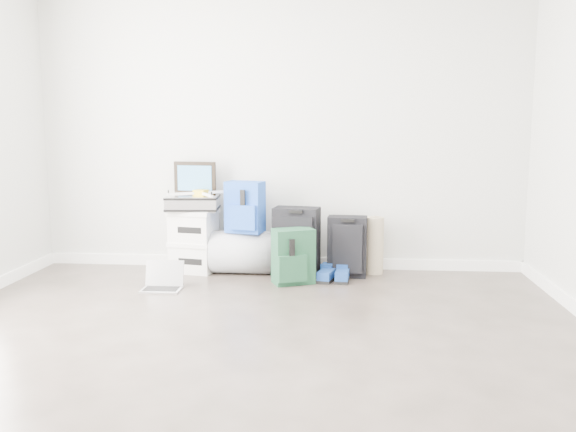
# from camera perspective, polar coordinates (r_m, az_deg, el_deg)

# --- Properties ---
(ground) EXTENTS (5.00, 5.00, 0.00)m
(ground) POSITION_cam_1_polar(r_m,az_deg,el_deg) (3.46, -4.81, -14.35)
(ground) COLOR #312B24
(ground) RESTS_ON ground
(room_envelope) EXTENTS (4.52, 5.02, 2.71)m
(room_envelope) POSITION_cam_1_polar(r_m,az_deg,el_deg) (3.22, -5.15, 15.28)
(room_envelope) COLOR beige
(room_envelope) RESTS_ON ground
(boxes_stack) EXTENTS (0.45, 0.39, 0.57)m
(boxes_stack) POSITION_cam_1_polar(r_m,az_deg,el_deg) (5.66, -8.81, -2.29)
(boxes_stack) COLOR silver
(boxes_stack) RESTS_ON ground
(briefcase) EXTENTS (0.48, 0.37, 0.13)m
(briefcase) POSITION_cam_1_polar(r_m,az_deg,el_deg) (5.61, -8.89, 1.24)
(briefcase) COLOR #B2B2B7
(briefcase) RESTS_ON boxes_stack
(painting) EXTENTS (0.40, 0.09, 0.30)m
(painting) POSITION_cam_1_polar(r_m,az_deg,el_deg) (5.68, -8.71, 3.53)
(painting) COLOR black
(painting) RESTS_ON briefcase
(drone) EXTENTS (0.54, 0.54, 0.06)m
(drone) POSITION_cam_1_polar(r_m,az_deg,el_deg) (5.56, -8.16, 2.16)
(drone) COLOR gold
(drone) RESTS_ON briefcase
(duffel_bag) EXTENTS (0.63, 0.39, 0.38)m
(duffel_bag) POSITION_cam_1_polar(r_m,az_deg,el_deg) (5.56, -3.96, -3.42)
(duffel_bag) COLOR gray
(duffel_bag) RESTS_ON ground
(blue_backpack) EXTENTS (0.36, 0.30, 0.46)m
(blue_backpack) POSITION_cam_1_polar(r_m,az_deg,el_deg) (5.46, -4.06, 0.75)
(blue_backpack) COLOR #1B52B2
(blue_backpack) RESTS_ON duffel_bag
(large_suitcase) EXTENTS (0.43, 0.31, 0.62)m
(large_suitcase) POSITION_cam_1_polar(r_m,az_deg,el_deg) (5.43, 0.79, -2.43)
(large_suitcase) COLOR black
(large_suitcase) RESTS_ON ground
(green_backpack) EXTENTS (0.39, 0.35, 0.47)m
(green_backpack) POSITION_cam_1_polar(r_m,az_deg,el_deg) (5.18, 0.48, -3.90)
(green_backpack) COLOR #153A26
(green_backpack) RESTS_ON ground
(carry_on) EXTENTS (0.36, 0.25, 0.54)m
(carry_on) POSITION_cam_1_polar(r_m,az_deg,el_deg) (5.44, 5.56, -2.87)
(carry_on) COLOR black
(carry_on) RESTS_ON ground
(shoes) EXTENTS (0.30, 0.32, 0.10)m
(shoes) POSITION_cam_1_polar(r_m,az_deg,el_deg) (5.32, 4.41, -5.55)
(shoes) COLOR black
(shoes) RESTS_ON ground
(rolled_rug) EXTENTS (0.17, 0.17, 0.52)m
(rolled_rug) POSITION_cam_1_polar(r_m,az_deg,el_deg) (5.58, 8.07, -2.73)
(rolled_rug) COLOR gray
(rolled_rug) RESTS_ON ground
(laptop) EXTENTS (0.32, 0.23, 0.23)m
(laptop) POSITION_cam_1_polar(r_m,az_deg,el_deg) (5.15, -11.64, -6.12)
(laptop) COLOR silver
(laptop) RESTS_ON ground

